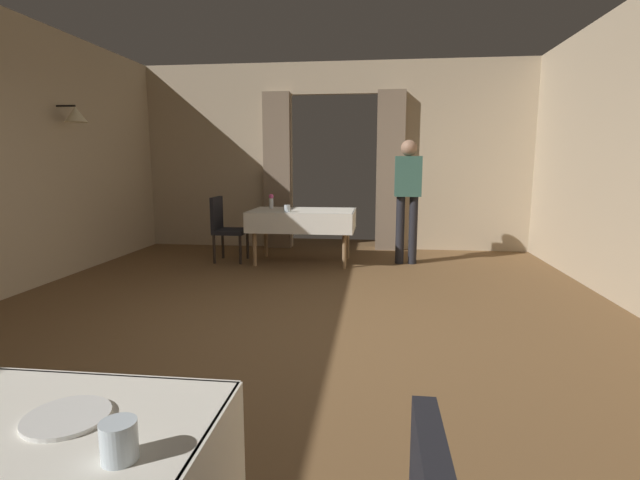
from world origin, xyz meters
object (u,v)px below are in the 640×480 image
dining_table_mid (303,217)px  glass_near_a (119,441)px  flower_vase_mid (271,201)px  glass_mid_b (287,208)px  person_waiter_by_doorway (408,191)px  chair_mid_left (225,226)px  plate_near_c (67,417)px

dining_table_mid → glass_near_a: size_ratio=16.04×
glass_near_a → dining_table_mid: bearing=94.8°
flower_vase_mid → glass_mid_b: 0.59m
flower_vase_mid → person_waiter_by_doorway: 1.96m
person_waiter_by_doorway → flower_vase_mid: bearing=176.9°
chair_mid_left → flower_vase_mid: bearing=20.8°
flower_vase_mid → person_waiter_by_doorway: person_waiter_by_doorway is taller
glass_near_a → plate_near_c: bearing=148.0°
chair_mid_left → flower_vase_mid: 0.76m
dining_table_mid → chair_mid_left: bearing=-176.9°
dining_table_mid → flower_vase_mid: flower_vase_mid is taller
dining_table_mid → glass_mid_b: bearing=-117.4°
dining_table_mid → glass_mid_b: glass_mid_b is taller
chair_mid_left → glass_near_a: 5.85m
person_waiter_by_doorway → glass_near_a: bearing=-99.7°
glass_near_a → plate_near_c: (-0.23, 0.14, -0.04)m
person_waiter_by_doorway → chair_mid_left: bearing=-177.1°
chair_mid_left → dining_table_mid: bearing=3.1°
chair_mid_left → plate_near_c: chair_mid_left is taller
chair_mid_left → glass_mid_b: bearing=-14.7°
chair_mid_left → flower_vase_mid: flower_vase_mid is taller
glass_near_a → plate_near_c: size_ratio=0.42×
glass_near_a → glass_mid_b: 5.40m
chair_mid_left → plate_near_c: size_ratio=4.28×
dining_table_mid → flower_vase_mid: 0.56m
chair_mid_left → flower_vase_mid: size_ratio=4.40×
glass_near_a → person_waiter_by_doorway: person_waiter_by_doorway is taller
plate_near_c → glass_mid_b: 5.24m
plate_near_c → glass_mid_b: (-0.41, 5.22, 0.04)m
plate_near_c → person_waiter_by_doorway: size_ratio=0.13×
dining_table_mid → glass_mid_b: size_ratio=14.94×
flower_vase_mid → glass_mid_b: size_ratio=2.14×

